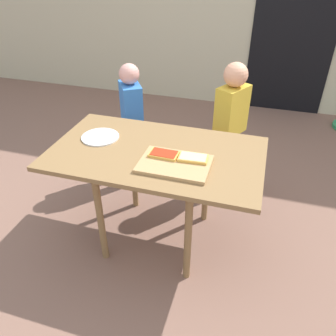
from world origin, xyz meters
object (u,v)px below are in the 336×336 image
(plate_white_left, at_px, (100,137))
(pizza_slice_far_left, at_px, (164,154))
(cutting_board, at_px, (175,164))
(pizza_slice_far_right, at_px, (193,158))
(child_right, at_px, (230,124))
(dining_table, at_px, (156,161))
(child_left, at_px, (132,118))

(plate_white_left, bearing_deg, pizza_slice_far_left, -14.83)
(cutting_board, bearing_deg, pizza_slice_far_left, 146.60)
(pizza_slice_far_right, xyz_separation_m, plate_white_left, (-0.62, 0.11, -0.02))
(child_right, bearing_deg, pizza_slice_far_right, -99.26)
(dining_table, xyz_separation_m, pizza_slice_far_right, (0.23, -0.05, 0.10))
(child_left, height_order, child_right, child_right)
(cutting_board, bearing_deg, pizza_slice_far_right, 34.13)
(cutting_board, xyz_separation_m, child_right, (0.21, 0.78, -0.10))
(pizza_slice_far_left, height_order, child_right, child_right)
(dining_table, height_order, plate_white_left, plate_white_left)
(pizza_slice_far_right, bearing_deg, dining_table, 166.80)
(cutting_board, xyz_separation_m, child_left, (-0.56, 0.75, -0.14))
(pizza_slice_far_right, bearing_deg, child_left, 133.08)
(pizza_slice_far_right, distance_m, plate_white_left, 0.63)
(child_left, distance_m, child_right, 0.77)
(pizza_slice_far_right, bearing_deg, pizza_slice_far_left, -177.30)
(dining_table, distance_m, pizza_slice_far_right, 0.26)
(plate_white_left, bearing_deg, child_left, 92.66)
(pizza_slice_far_left, height_order, plate_white_left, pizza_slice_far_left)
(dining_table, height_order, pizza_slice_far_right, pizza_slice_far_right)
(cutting_board, bearing_deg, plate_white_left, 162.10)
(cutting_board, height_order, pizza_slice_far_left, pizza_slice_far_left)
(plate_white_left, bearing_deg, cutting_board, -17.90)
(plate_white_left, distance_m, child_right, 0.96)
(cutting_board, relative_size, child_left, 0.39)
(dining_table, relative_size, child_left, 1.26)
(pizza_slice_far_left, bearing_deg, child_left, 124.49)
(child_right, bearing_deg, plate_white_left, -140.57)
(pizza_slice_far_left, xyz_separation_m, plate_white_left, (-0.46, 0.12, -0.02))
(cutting_board, xyz_separation_m, plate_white_left, (-0.53, 0.17, -0.01))
(child_right, bearing_deg, child_left, -178.00)
(dining_table, distance_m, pizza_slice_far_left, 0.13)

